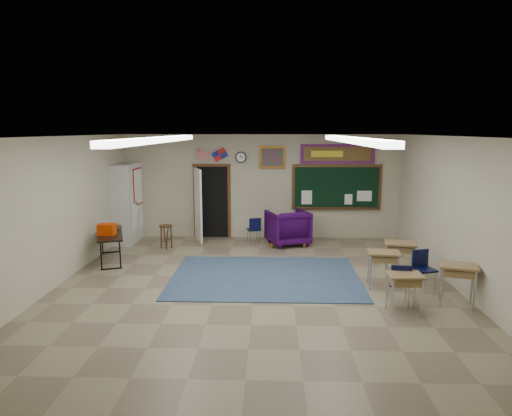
{
  "coord_description": "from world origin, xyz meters",
  "views": [
    {
      "loc": [
        0.31,
        -8.61,
        3.12
      ],
      "look_at": [
        -0.02,
        1.5,
        1.39
      ],
      "focal_mm": 32.0,
      "sensor_mm": 36.0,
      "label": 1
    }
  ],
  "objects_px": {
    "student_desk_front_right": "(400,258)",
    "student_desk_front_left": "(383,268)",
    "wooden_stool": "(166,236)",
    "folding_table": "(110,245)",
    "wingback_armchair": "(288,227)"
  },
  "relations": [
    {
      "from": "student_desk_front_right",
      "to": "wooden_stool",
      "type": "xyz_separation_m",
      "value": [
        -5.54,
        2.27,
        -0.11
      ]
    },
    {
      "from": "folding_table",
      "to": "wingback_armchair",
      "type": "bearing_deg",
      "value": 2.7
    },
    {
      "from": "wooden_stool",
      "to": "folding_table",
      "type": "bearing_deg",
      "value": -131.1
    },
    {
      "from": "student_desk_front_left",
      "to": "student_desk_front_right",
      "type": "xyz_separation_m",
      "value": [
        0.51,
        0.65,
        0.02
      ]
    },
    {
      "from": "student_desk_front_left",
      "to": "wooden_stool",
      "type": "distance_m",
      "value": 5.81
    },
    {
      "from": "student_desk_front_left",
      "to": "student_desk_front_right",
      "type": "bearing_deg",
      "value": 57.35
    },
    {
      "from": "student_desk_front_left",
      "to": "folding_table",
      "type": "relative_size",
      "value": 0.42
    },
    {
      "from": "folding_table",
      "to": "wooden_stool",
      "type": "height_order",
      "value": "folding_table"
    },
    {
      "from": "folding_table",
      "to": "wooden_stool",
      "type": "distance_m",
      "value": 1.63
    },
    {
      "from": "student_desk_front_right",
      "to": "student_desk_front_left",
      "type": "bearing_deg",
      "value": -117.62
    },
    {
      "from": "student_desk_front_right",
      "to": "folding_table",
      "type": "height_order",
      "value": "folding_table"
    },
    {
      "from": "student_desk_front_left",
      "to": "student_desk_front_right",
      "type": "distance_m",
      "value": 0.82
    },
    {
      "from": "wingback_armchair",
      "to": "student_desk_front_right",
      "type": "relative_size",
      "value": 1.36
    },
    {
      "from": "folding_table",
      "to": "wooden_stool",
      "type": "relative_size",
      "value": 2.83
    },
    {
      "from": "wingback_armchair",
      "to": "folding_table",
      "type": "xyz_separation_m",
      "value": [
        -4.32,
        -1.74,
        -0.1
      ]
    }
  ]
}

